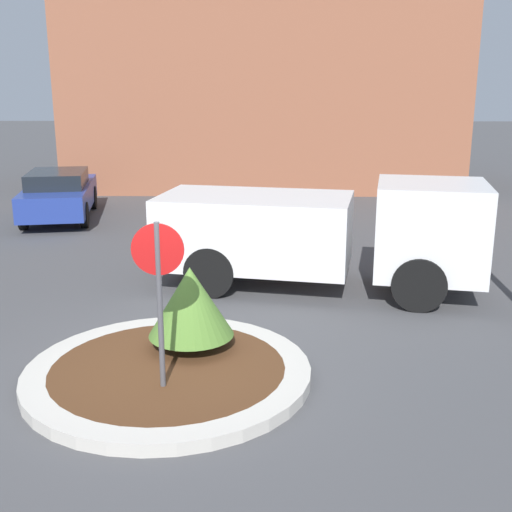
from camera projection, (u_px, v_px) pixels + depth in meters
name	position (u px, v px, depth m)	size (l,w,h in m)	color
ground_plane	(168.00, 378.00, 8.72)	(120.00, 120.00, 0.00)	#474749
traffic_island	(168.00, 372.00, 8.70)	(3.87, 3.87, 0.17)	#BCB7AD
stop_sign	(159.00, 280.00, 7.77)	(0.64, 0.07, 2.29)	#4C4C51
island_shrub	(190.00, 301.00, 9.14)	(1.23, 1.23, 1.21)	brown
utility_truck	(321.00, 231.00, 12.24)	(6.37, 3.09, 2.13)	silver
storefront_building	(263.00, 81.00, 24.46)	(14.36, 6.07, 7.87)	#93563D
parked_sedan_blue	(59.00, 194.00, 18.74)	(2.53, 4.76, 1.42)	navy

